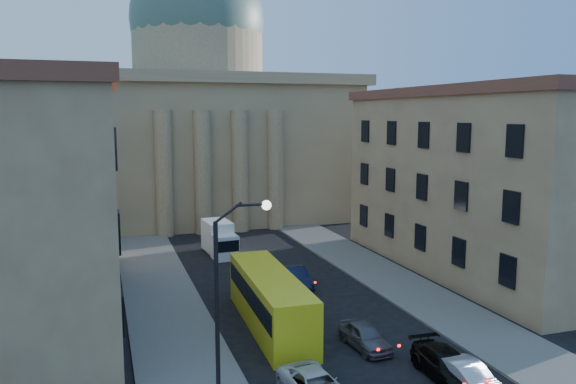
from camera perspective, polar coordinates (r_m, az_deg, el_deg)
name	(u,v)px	position (r m, az deg, el deg)	size (l,w,h in m)	color
sidewalk_left	(170,320)	(35.97, -11.92, -12.62)	(5.00, 60.00, 0.15)	#635F5A
sidewalk_right	(413,292)	(41.28, 12.60, -9.92)	(5.00, 60.00, 0.15)	#635F5A
church	(200,120)	(72.02, -8.92, 7.28)	(68.02, 28.76, 36.60)	#81714F
building_left	(18,199)	(38.21, -25.73, -0.64)	(11.60, 26.60, 14.70)	tan
building_right	(483,179)	(47.75, 19.15, 1.28)	(11.60, 26.60, 14.70)	tan
street_lamp	(228,281)	(25.16, -6.08, -9.02)	(2.62, 0.44, 8.83)	black
car_right_near	(468,378)	(28.19, 17.83, -17.50)	(1.42, 4.08, 1.34)	#B8BBC0
car_right_mid	(447,365)	(29.08, 15.84, -16.56)	(1.94, 4.77, 1.38)	black
car_right_far	(365,336)	(31.65, 7.82, -14.29)	(1.59, 3.95, 1.34)	#535358
car_right_distant	(295,277)	(41.54, 0.71, -8.65)	(1.56, 4.47, 1.47)	black
city_bus	(270,298)	(33.92, -1.86, -10.76)	(3.03, 11.51, 3.22)	yellow
box_truck	(220,239)	(51.04, -6.97, -4.79)	(2.45, 5.50, 2.95)	white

